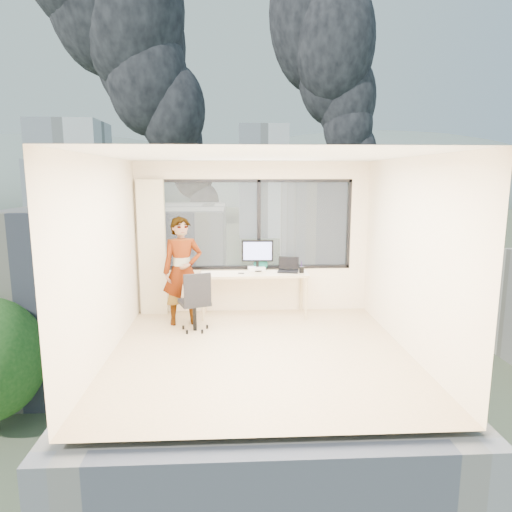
{
  "coord_description": "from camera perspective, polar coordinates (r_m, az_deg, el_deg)",
  "views": [
    {
      "loc": [
        -0.35,
        -5.72,
        2.34
      ],
      "look_at": [
        0.0,
        1.0,
        1.15
      ],
      "focal_mm": 31.45,
      "sensor_mm": 36.0,
      "label": 1
    }
  ],
  "objects": [
    {
      "name": "floor",
      "position": [
        6.19,
        0.49,
        -12.19
      ],
      "size": [
        4.0,
        4.0,
        0.01
      ],
      "primitive_type": "cube",
      "color": "#D8B48D",
      "rests_on": "ground"
    },
    {
      "name": "ceiling",
      "position": [
        5.74,
        0.53,
        12.62
      ],
      "size": [
        4.0,
        4.0,
        0.01
      ],
      "primitive_type": "cube",
      "color": "white",
      "rests_on": "ground"
    },
    {
      "name": "wall_front",
      "position": [
        3.88,
        2.3,
        -5.55
      ],
      "size": [
        4.0,
        0.01,
        2.6
      ],
      "primitive_type": "cube",
      "color": "#F5E0BD",
      "rests_on": "ground"
    },
    {
      "name": "wall_left",
      "position": [
        6.04,
        -18.78,
        -0.42
      ],
      "size": [
        0.01,
        4.0,
        2.6
      ],
      "primitive_type": "cube",
      "color": "#F5E0BD",
      "rests_on": "ground"
    },
    {
      "name": "wall_right",
      "position": [
        6.27,
        19.08,
        -0.08
      ],
      "size": [
        0.01,
        4.0,
        2.6
      ],
      "primitive_type": "cube",
      "color": "#F5E0BD",
      "rests_on": "ground"
    },
    {
      "name": "window_wall",
      "position": [
        7.77,
        -0.01,
        4.01
      ],
      "size": [
        3.3,
        0.16,
        1.55
      ],
      "primitive_type": null,
      "color": "black",
      "rests_on": "ground"
    },
    {
      "name": "curtain",
      "position": [
        7.81,
        -13.04,
        1.01
      ],
      "size": [
        0.45,
        0.14,
        2.3
      ],
      "primitive_type": "cube",
      "color": "beige",
      "rests_on": "floor"
    },
    {
      "name": "desk",
      "position": [
        7.65,
        -0.26,
        -4.86
      ],
      "size": [
        1.8,
        0.6,
        0.75
      ],
      "primitive_type": "cube",
      "color": "tan",
      "rests_on": "floor"
    },
    {
      "name": "chair",
      "position": [
        6.95,
        -7.84,
        -5.62
      ],
      "size": [
        0.62,
        0.62,
        0.95
      ],
      "primitive_type": null,
      "rotation": [
        0.0,
        0.0,
        0.35
      ],
      "color": "black",
      "rests_on": "floor"
    },
    {
      "name": "person",
      "position": [
        7.23,
        -9.33,
        -1.89
      ],
      "size": [
        0.7,
        0.53,
        1.73
      ],
      "primitive_type": "imported",
      "rotation": [
        0.0,
        0.0,
        0.2
      ],
      "color": "#2D2D33",
      "rests_on": "floor"
    },
    {
      "name": "monitor",
      "position": [
        7.66,
        0.18,
        0.09
      ],
      "size": [
        0.54,
        0.13,
        0.54
      ],
      "primitive_type": null,
      "rotation": [
        0.0,
        0.0,
        -0.04
      ],
      "color": "black",
      "rests_on": "desk"
    },
    {
      "name": "game_console",
      "position": [
        7.73,
        0.05,
        -1.59
      ],
      "size": [
        0.31,
        0.27,
        0.07
      ],
      "primitive_type": "cube",
      "rotation": [
        0.0,
        0.0,
        0.12
      ],
      "color": "white",
      "rests_on": "desk"
    },
    {
      "name": "laptop",
      "position": [
        7.6,
        4.1,
        -1.21
      ],
      "size": [
        0.41,
        0.43,
        0.22
      ],
      "primitive_type": null,
      "rotation": [
        0.0,
        0.0,
        -0.2
      ],
      "color": "black",
      "rests_on": "desk"
    },
    {
      "name": "cellphone",
      "position": [
        7.48,
        -1.89,
        -2.2
      ],
      "size": [
        0.1,
        0.06,
        0.01
      ],
      "primitive_type": "cube",
      "rotation": [
        0.0,
        0.0,
        -0.14
      ],
      "color": "black",
      "rests_on": "desk"
    },
    {
      "name": "pen_cup",
      "position": [
        7.57,
        5.83,
        -1.74
      ],
      "size": [
        0.11,
        0.11,
        0.11
      ],
      "primitive_type": "cylinder",
      "rotation": [
        0.0,
        0.0,
        -0.37
      ],
      "color": "black",
      "rests_on": "desk"
    },
    {
      "name": "handbag",
      "position": [
        7.76,
        0.59,
        -1.06
      ],
      "size": [
        0.26,
        0.15,
        0.19
      ],
      "primitive_type": "ellipsoid",
      "rotation": [
        0.0,
        0.0,
        -0.1
      ],
      "color": "#0B4344",
      "rests_on": "desk"
    },
    {
      "name": "exterior_ground",
      "position": [
        126.78,
        -2.78,
        2.63
      ],
      "size": [
        400.0,
        400.0,
        0.04
      ],
      "primitive_type": "cube",
      "color": "#515B3D",
      "rests_on": "ground"
    },
    {
      "name": "near_bldg_a",
      "position": [
        37.92,
        -16.11,
        -4.62
      ],
      "size": [
        16.0,
        12.0,
        14.0
      ],
      "primitive_type": "cube",
      "color": "beige",
      "rests_on": "exterior_ground"
    },
    {
      "name": "near_bldg_b",
      "position": [
        46.19,
        12.6,
        -0.6
      ],
      "size": [
        14.0,
        13.0,
        16.0
      ],
      "primitive_type": "cube",
      "color": "beige",
      "rests_on": "exterior_ground"
    },
    {
      "name": "far_tower_a",
      "position": [
        106.54,
        -22.17,
        8.06
      ],
      "size": [
        14.0,
        14.0,
        28.0
      ],
      "primitive_type": "cube",
      "color": "silver",
      "rests_on": "exterior_ground"
    },
    {
      "name": "far_tower_b",
      "position": [
        126.0,
        0.85,
        9.44
      ],
      "size": [
        13.0,
        13.0,
        30.0
      ],
      "primitive_type": "cube",
      "color": "silver",
      "rests_on": "exterior_ground"
    },
    {
      "name": "far_tower_c",
      "position": [
        152.65,
        14.48,
        8.48
      ],
      "size": [
        15.0,
        15.0,
        26.0
      ],
      "primitive_type": "cube",
      "color": "silver",
      "rests_on": "exterior_ground"
    },
    {
      "name": "far_tower_d",
      "position": [
        166.84,
        -24.12,
        7.35
      ],
      "size": [
        16.0,
        14.0,
        22.0
      ],
      "primitive_type": "cube",
      "color": "silver",
      "rests_on": "exterior_ground"
    },
    {
      "name": "hill_a",
      "position": [
        347.39,
        -23.27,
        6.54
      ],
      "size": [
        288.0,
        216.0,
        90.0
      ],
      "primitive_type": "ellipsoid",
      "color": "slate",
      "rests_on": "exterior_ground"
    },
    {
      "name": "hill_b",
      "position": [
        341.22,
        14.25,
        7.0
      ],
      "size": [
        300.0,
        220.0,
        96.0
      ],
      "primitive_type": "ellipsoid",
      "color": "slate",
      "rests_on": "exterior_ground"
    },
    {
      "name": "tree_b",
      "position": [
        26.87,
        6.94,
        -16.18
      ],
      "size": [
        7.6,
        7.6,
        9.0
      ],
      "primitive_type": null,
      "color": "#24551C",
      "rests_on": "exterior_ground"
    },
    {
      "name": "tree_c",
      "position": [
        52.14,
        22.54,
        -3.3
      ],
      "size": [
        8.4,
        8.4,
        10.0
      ],
      "primitive_type": null,
      "color": "#24551C",
      "rests_on": "exterior_ground"
    },
    {
      "name": "smoke_plume_a",
      "position": [
        160.27,
        -6.9,
        23.2
      ],
      "size": [
        40.0,
        24.0,
        90.0
      ],
      "primitive_type": null,
      "color": "black",
      "rests_on": "exterior_ground"
    },
    {
      "name": "smoke_plume_b",
      "position": [
        185.87,
        15.09,
        17.34
      ],
      "size": [
        30.0,
        18.0,
        70.0
      ],
      "primitive_type": null,
      "color": "black",
      "rests_on": "exterior_ground"
    }
  ]
}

